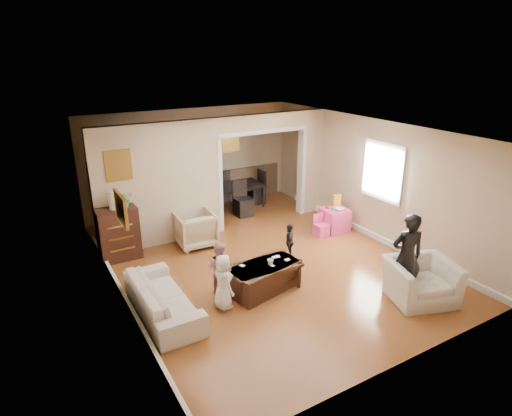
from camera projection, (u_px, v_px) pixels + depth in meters
floor at (261, 260)px, 8.51m from camera, size 7.00×7.00×0.00m
partition_left at (160, 185)px, 8.87m from camera, size 2.75×0.18×2.60m
partition_right at (309, 162)px, 10.69m from camera, size 0.55×0.18×2.60m
partition_header at (263, 121)px, 9.65m from camera, size 2.22×0.18×0.35m
window_pane at (383, 172)px, 8.93m from camera, size 0.03×0.95×1.10m
framed_art_partition at (118, 166)px, 8.21m from camera, size 0.45×0.03×0.55m
framed_art_sofa_wall at (121, 209)px, 6.13m from camera, size 0.03×0.55×0.40m
framed_art_alcove at (230, 141)px, 11.23m from camera, size 0.45×0.03×0.55m
sofa at (163, 297)px, 6.72m from camera, size 0.76×1.92×0.56m
armchair_back at (195, 229)px, 9.06m from camera, size 0.83×0.85×0.73m
armchair_front at (421, 281)px, 7.09m from camera, size 1.28×1.20×0.68m
dresser at (119, 234)px, 8.42m from camera, size 0.77×0.44×1.06m
table_lamp at (114, 200)px, 8.17m from camera, size 0.22×0.22×0.36m
potted_plant at (125, 199)px, 8.27m from camera, size 0.28×0.25×0.31m
coffee_table at (264, 277)px, 7.41m from camera, size 1.37×0.89×0.47m
coffee_cup at (270, 262)px, 7.32m from camera, size 0.13×0.13×0.10m
play_table at (334, 220)px, 9.83m from camera, size 0.58×0.58×0.53m
cereal_box at (337, 201)px, 9.82m from camera, size 0.20×0.08×0.30m
cyan_cup at (333, 209)px, 9.63m from camera, size 0.08×0.08×0.08m
toy_block at (328, 207)px, 9.77m from camera, size 0.09×0.08×0.05m
play_bowl at (340, 209)px, 9.65m from camera, size 0.23×0.23×0.05m
dining_table at (231, 197)px, 11.25m from camera, size 1.72×0.97×0.60m
adult_person at (407, 256)px, 7.01m from camera, size 0.64×0.53×1.51m
child_kneel_a at (223, 282)px, 6.81m from camera, size 0.32×0.47×0.93m
child_kneel_b at (219, 268)px, 7.24m from camera, size 0.54×0.57×0.93m
child_toddler at (290, 241)px, 8.46m from camera, size 0.41×0.46×0.75m
craft_papers at (272, 260)px, 7.49m from camera, size 0.89×0.36×0.00m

